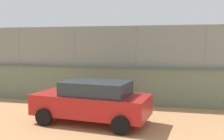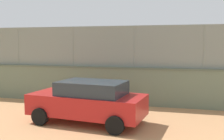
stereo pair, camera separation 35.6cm
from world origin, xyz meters
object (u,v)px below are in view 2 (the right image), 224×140
(player_crossing_court, at_px, (185,66))
(sports_ball, at_px, (194,66))
(spare_ball_by_wall, at_px, (109,97))
(parked_car_red, at_px, (88,101))
(courtside_bench, at_px, (15,86))
(player_baseline_waiting, at_px, (64,70))
(player_foreground_swinging, at_px, (122,79))

(player_crossing_court, relative_size, sports_ball, 16.29)
(spare_ball_by_wall, xyz_separation_m, parked_car_red, (-0.33, 4.45, 0.75))
(spare_ball_by_wall, distance_m, parked_car_red, 4.52)
(spare_ball_by_wall, height_order, courtside_bench, courtside_bench)
(player_baseline_waiting, distance_m, spare_ball_by_wall, 6.60)
(sports_ball, relative_size, courtside_bench, 0.07)
(player_foreground_swinging, distance_m, spare_ball_by_wall, 1.80)
(spare_ball_by_wall, relative_size, courtside_bench, 0.07)
(sports_ball, distance_m, courtside_bench, 12.99)
(player_crossing_court, bearing_deg, sports_ball, 109.59)
(player_crossing_court, bearing_deg, spare_ball_by_wall, 66.24)
(player_crossing_court, distance_m, parked_car_red, 14.52)
(player_crossing_court, bearing_deg, player_baseline_waiting, 28.94)
(parked_car_red, bearing_deg, sports_ball, -110.11)
(player_crossing_court, bearing_deg, player_foreground_swinging, 64.53)
(player_foreground_swinging, distance_m, parked_car_red, 6.01)
(parked_car_red, bearing_deg, player_foreground_swinging, -90.70)
(player_foreground_swinging, bearing_deg, courtside_bench, 14.32)
(player_baseline_waiting, relative_size, sports_ball, 15.13)
(spare_ball_by_wall, height_order, parked_car_red, parked_car_red)
(player_crossing_court, relative_size, player_foreground_swinging, 1.18)
(courtside_bench, xyz_separation_m, parked_car_red, (-5.90, 4.49, 0.35))
(player_crossing_court, relative_size, spare_ball_by_wall, 15.57)
(player_foreground_swinging, relative_size, courtside_bench, 0.91)
(player_crossing_court, height_order, player_baseline_waiting, player_crossing_court)
(player_foreground_swinging, height_order, player_baseline_waiting, player_baseline_waiting)
(player_crossing_court, height_order, courtside_bench, player_crossing_court)
(sports_ball, bearing_deg, parked_car_red, 69.89)
(player_baseline_waiting, height_order, spare_ball_by_wall, player_baseline_waiting)
(player_baseline_waiting, xyz_separation_m, courtside_bench, (1.02, 4.66, -0.47))
(sports_ball, xyz_separation_m, parked_car_red, (4.49, 12.26, -0.37))
(parked_car_red, bearing_deg, courtside_bench, -37.27)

